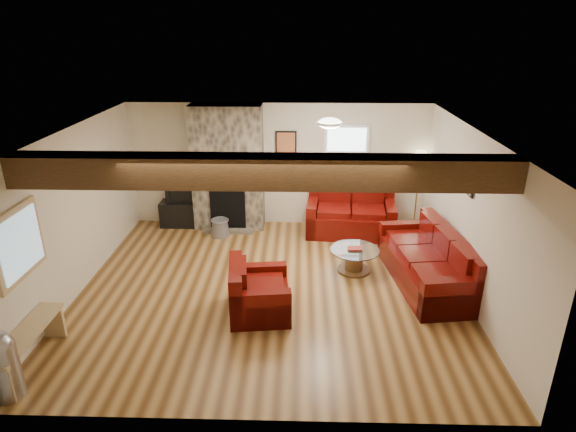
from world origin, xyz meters
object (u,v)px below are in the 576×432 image
object	(u,v)px
armchair_red	(259,288)
sofa_three	(427,258)
floor_lamp	(420,163)
loveseat	(351,212)
tv_cabinet	(187,213)
television	(185,192)
coffee_table	(354,260)

from	to	relation	value
armchair_red	sofa_three	bearing A→B (deg)	-76.95
sofa_three	floor_lamp	distance (m)	2.50
sofa_three	loveseat	bearing A→B (deg)	-159.92
sofa_three	tv_cabinet	xyz separation A→B (m)	(-4.39, 2.27, -0.17)
television	coffee_table	bearing A→B (deg)	-30.19
armchair_red	television	bearing A→B (deg)	22.51
armchair_red	tv_cabinet	xyz separation A→B (m)	(-1.79, 3.21, -0.13)
coffee_table	floor_lamp	bearing A→B (deg)	53.47
sofa_three	floor_lamp	size ratio (longest dim) A/B	1.40
tv_cabinet	sofa_three	bearing A→B (deg)	-27.38
coffee_table	floor_lamp	distance (m)	2.67
armchair_red	television	xyz separation A→B (m)	(-1.79, 3.21, 0.35)
coffee_table	floor_lamp	size ratio (longest dim) A/B	0.52
television	floor_lamp	distance (m)	4.75
coffee_table	tv_cabinet	distance (m)	3.80
loveseat	television	xyz separation A→B (m)	(-3.37, 0.30, 0.29)
armchair_red	coffee_table	distance (m)	1.99
sofa_three	tv_cabinet	size ratio (longest dim) A/B	2.16
floor_lamp	coffee_table	bearing A→B (deg)	-126.53
floor_lamp	armchair_red	bearing A→B (deg)	-132.20
sofa_three	loveseat	distance (m)	2.23
coffee_table	tv_cabinet	size ratio (longest dim) A/B	0.79
coffee_table	tv_cabinet	bearing A→B (deg)	149.81
floor_lamp	television	bearing A→B (deg)	-179.76
tv_cabinet	floor_lamp	bearing A→B (deg)	0.24
armchair_red	tv_cabinet	world-z (taller)	armchair_red
loveseat	floor_lamp	xyz separation A→B (m)	(1.35, 0.32, 0.92)
tv_cabinet	floor_lamp	distance (m)	4.84
floor_lamp	sofa_three	bearing A→B (deg)	-97.94
loveseat	floor_lamp	distance (m)	1.66
tv_cabinet	television	bearing A→B (deg)	0.00
armchair_red	television	world-z (taller)	television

